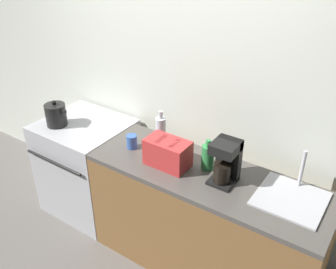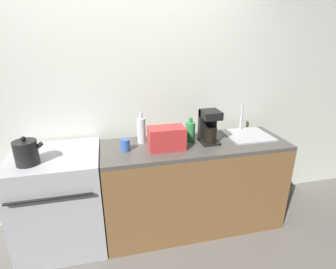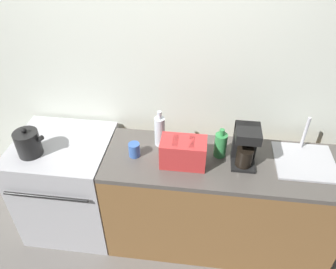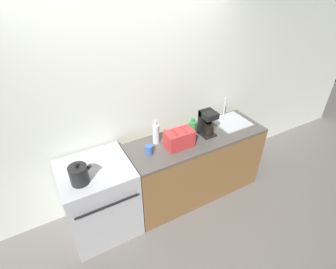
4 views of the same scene
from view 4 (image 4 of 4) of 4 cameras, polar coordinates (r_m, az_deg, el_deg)
ground_plane at (r=3.35m, az=-0.76°, el=-18.88°), size 12.00×12.00×0.00m
wall_back at (r=3.02m, az=-7.62°, el=6.64°), size 8.00×0.05×2.60m
stove at (r=3.09m, az=-14.60°, el=-13.29°), size 0.74×0.71×0.90m
counter_block at (r=3.43m, az=5.95°, el=-6.68°), size 1.74×0.59×0.90m
kettle at (r=2.61m, az=-18.80°, el=-8.26°), size 0.22×0.17×0.23m
toaster at (r=2.92m, az=2.45°, el=-0.97°), size 0.32×0.18×0.20m
coffee_maker at (r=3.14m, az=8.47°, el=2.66°), size 0.17×0.19×0.31m
sink_tray at (r=3.51m, az=13.50°, el=2.86°), size 0.42×0.40×0.28m
bottle_clear at (r=2.97m, az=-2.65°, el=0.21°), size 0.08×0.08×0.29m
bottle_green at (r=3.13m, az=5.36°, el=1.39°), size 0.09×0.09×0.23m
cup_blue at (r=2.84m, az=-4.14°, el=-3.38°), size 0.08×0.08×0.11m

